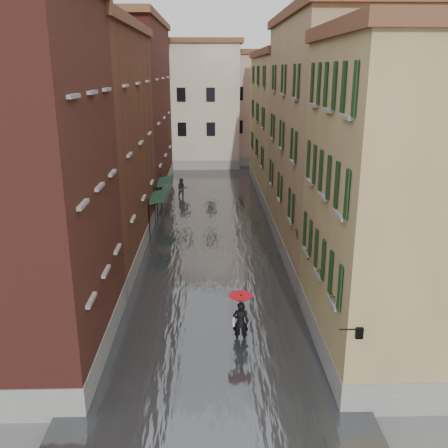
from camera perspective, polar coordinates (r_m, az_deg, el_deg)
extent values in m
plane|color=slate|center=(21.84, -1.27, -11.49)|extent=(120.00, 120.00, 0.00)
cube|color=#46494D|center=(33.78, -1.40, -0.66)|extent=(10.00, 60.00, 0.20)
cube|color=#5E261F|center=(18.93, -23.13, 3.65)|extent=(6.00, 8.00, 13.00)
cube|color=brown|center=(29.30, -15.43, 8.32)|extent=(6.00, 14.00, 12.50)
cube|color=#5E261F|center=(43.84, -10.93, 12.41)|extent=(6.00, 16.00, 14.00)
cube|color=olive|center=(19.13, 20.11, 1.80)|extent=(6.00, 8.00, 11.50)
cube|color=#9C875E|center=(29.28, 12.54, 9.02)|extent=(6.00, 14.00, 13.00)
cube|color=olive|center=(43.97, 7.82, 10.93)|extent=(6.00, 16.00, 11.50)
cube|color=beige|center=(57.35, -4.62, 13.24)|extent=(12.00, 9.00, 13.00)
cube|color=tan|center=(59.62, 4.39, 12.92)|extent=(10.00, 9.00, 12.00)
cube|color=#163320|center=(32.97, -7.44, 3.18)|extent=(1.09, 3.31, 0.31)
cylinder|color=black|center=(31.75, -8.55, 0.42)|extent=(0.06, 0.06, 2.80)
cylinder|color=black|center=(34.91, -7.92, 2.00)|extent=(0.06, 0.06, 2.80)
cube|color=#163320|center=(37.45, -6.76, 4.91)|extent=(1.09, 3.09, 0.31)
cylinder|color=black|center=(36.27, -7.69, 2.59)|extent=(0.06, 0.06, 2.80)
cylinder|color=black|center=(39.25, -7.23, 3.74)|extent=(0.06, 0.06, 2.80)
cylinder|color=black|center=(15.63, 14.11, -11.60)|extent=(0.60, 0.05, 0.05)
cube|color=black|center=(15.76, 15.16, -11.85)|extent=(0.22, 0.22, 0.35)
cube|color=beige|center=(15.76, 15.16, -11.85)|extent=(0.14, 0.14, 0.24)
cube|color=brown|center=(17.12, 12.82, -8.65)|extent=(0.22, 0.85, 0.18)
imported|color=#265926|center=(16.95, 12.92, -7.38)|extent=(0.59, 0.51, 0.66)
cube|color=brown|center=(19.07, 11.24, -5.78)|extent=(0.22, 0.85, 0.18)
imported|color=#265926|center=(18.91, 11.31, -4.61)|extent=(0.59, 0.51, 0.66)
cube|color=brown|center=(21.08, 9.95, -3.42)|extent=(0.22, 0.85, 0.18)
imported|color=#265926|center=(20.94, 10.01, -2.35)|extent=(0.59, 0.51, 0.66)
cube|color=brown|center=(23.54, 8.72, -1.14)|extent=(0.22, 0.85, 0.18)
imported|color=#265926|center=(23.41, 8.76, -0.17)|extent=(0.59, 0.51, 0.66)
imported|color=black|center=(20.21, 1.90, -11.18)|extent=(0.68, 0.48, 1.77)
cube|color=beige|center=(20.21, 1.09, -10.96)|extent=(0.08, 0.30, 0.38)
cylinder|color=black|center=(19.99, 1.92, -10.00)|extent=(0.02, 0.02, 1.00)
cone|color=red|center=(19.74, 1.93, -8.53)|extent=(1.00, 1.00, 0.28)
imported|color=black|center=(42.03, -4.83, 4.02)|extent=(0.93, 0.76, 1.79)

